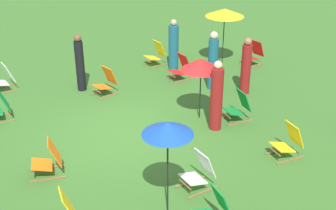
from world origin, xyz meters
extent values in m
plane|color=#386B28|center=(0.00, 0.00, 0.00)|extent=(40.00, 40.00, 0.00)
cube|color=olive|center=(2.59, 2.77, 0.02)|extent=(0.11, 0.76, 0.04)
cube|color=olive|center=(3.02, 2.73, 0.02)|extent=(0.11, 0.76, 0.04)
cube|color=yellow|center=(2.79, 2.65, 0.27)|extent=(0.52, 0.48, 0.13)
cube|color=yellow|center=(2.83, 2.95, 0.55)|extent=(0.50, 0.29, 0.57)
cylinder|color=olive|center=(2.77, 2.45, 0.20)|extent=(0.44, 0.07, 0.03)
cube|color=#148C38|center=(3.98, 0.07, 0.55)|extent=(0.50, 0.29, 0.57)
cube|color=olive|center=(2.61, 0.28, 0.02)|extent=(0.07, 0.76, 0.04)
cube|color=olive|center=(3.05, 0.31, 0.02)|extent=(0.07, 0.76, 0.04)
cube|color=white|center=(2.83, 0.20, 0.27)|extent=(0.50, 0.45, 0.13)
cube|color=white|center=(2.82, 0.49, 0.55)|extent=(0.49, 0.27, 0.57)
cylinder|color=olive|center=(2.84, 0.00, 0.20)|extent=(0.44, 0.05, 0.03)
cube|color=yellow|center=(2.74, -2.41, 0.55)|extent=(0.51, 0.32, 0.57)
cube|color=olive|center=(-4.45, -2.19, 0.02)|extent=(0.10, 0.76, 0.04)
cube|color=olive|center=(-4.01, -2.15, 0.02)|extent=(0.10, 0.76, 0.04)
cube|color=white|center=(-4.23, -2.27, 0.27)|extent=(0.51, 0.47, 0.13)
cube|color=white|center=(-4.25, -1.97, 0.55)|extent=(0.50, 0.29, 0.57)
cube|color=olive|center=(-2.12, -2.73, 0.02)|extent=(0.13, 0.76, 0.04)
cube|color=#148C38|center=(-2.31, -2.50, 0.55)|extent=(0.51, 0.31, 0.57)
cube|color=olive|center=(0.60, -2.22, 0.02)|extent=(0.24, 0.74, 0.04)
cube|color=olive|center=(1.02, -2.34, 0.02)|extent=(0.24, 0.74, 0.04)
cube|color=orange|center=(0.78, -2.38, 0.27)|extent=(0.58, 0.54, 0.13)
cube|color=orange|center=(0.86, -2.09, 0.55)|extent=(0.53, 0.37, 0.57)
cylinder|color=olive|center=(0.73, -2.57, 0.20)|extent=(0.43, 0.14, 0.03)
cube|color=olive|center=(-2.46, 5.80, 0.02)|extent=(0.16, 0.76, 0.04)
cube|color=olive|center=(-2.02, 5.87, 0.02)|extent=(0.16, 0.76, 0.04)
cube|color=red|center=(-2.22, 5.73, 0.27)|extent=(0.54, 0.50, 0.13)
cube|color=red|center=(-2.27, 6.03, 0.55)|extent=(0.51, 0.32, 0.57)
cylinder|color=olive|center=(-2.19, 5.54, 0.20)|extent=(0.44, 0.10, 0.03)
cube|color=olive|center=(-4.09, 2.84, 0.02)|extent=(0.10, 0.76, 0.04)
cube|color=olive|center=(-3.65, 2.88, 0.02)|extent=(0.10, 0.76, 0.04)
cube|color=yellow|center=(-3.86, 2.76, 0.27)|extent=(0.52, 0.47, 0.13)
cube|color=yellow|center=(-3.89, 3.06, 0.55)|extent=(0.50, 0.29, 0.57)
cylinder|color=olive|center=(-3.85, 2.56, 0.20)|extent=(0.44, 0.07, 0.03)
cube|color=olive|center=(0.57, 2.88, 0.02)|extent=(0.13, 0.76, 0.04)
cube|color=olive|center=(1.01, 2.83, 0.02)|extent=(0.13, 0.76, 0.04)
cube|color=#148C38|center=(0.78, 2.75, 0.27)|extent=(0.53, 0.49, 0.13)
cube|color=#148C38|center=(0.82, 3.05, 0.55)|extent=(0.51, 0.30, 0.57)
cylinder|color=olive|center=(0.75, 2.56, 0.20)|extent=(0.44, 0.08, 0.03)
cube|color=olive|center=(-2.56, 2.92, 0.02)|extent=(0.10, 0.76, 0.04)
cube|color=olive|center=(-2.13, 2.96, 0.02)|extent=(0.10, 0.76, 0.04)
cube|color=red|center=(-2.34, 2.84, 0.27)|extent=(0.52, 0.47, 0.13)
cube|color=red|center=(-2.36, 3.14, 0.55)|extent=(0.50, 0.29, 0.57)
cylinder|color=olive|center=(-2.32, 2.64, 0.20)|extent=(0.44, 0.07, 0.03)
cube|color=olive|center=(-2.68, 0.37, 0.02)|extent=(0.22, 0.75, 0.04)
cube|color=olive|center=(-2.25, 0.47, 0.02)|extent=(0.22, 0.75, 0.04)
cube|color=orange|center=(-2.44, 0.32, 0.27)|extent=(0.57, 0.54, 0.13)
cube|color=orange|center=(-2.51, 0.61, 0.55)|extent=(0.53, 0.36, 0.57)
cylinder|color=olive|center=(-2.39, 0.13, 0.20)|extent=(0.43, 0.13, 0.03)
cylinder|color=black|center=(3.19, -0.61, 0.98)|extent=(0.03, 0.03, 1.95)
cone|color=#194CB2|center=(3.19, -0.61, 1.86)|extent=(0.94, 0.94, 0.24)
cylinder|color=black|center=(0.19, 2.07, 0.84)|extent=(0.03, 0.03, 1.67)
cone|color=red|center=(0.19, 2.07, 1.55)|extent=(1.07, 1.07, 0.31)
cylinder|color=black|center=(-2.69, 4.87, 0.98)|extent=(0.03, 0.03, 1.96)
cone|color=yellow|center=(-2.69, 4.87, 1.85)|extent=(1.28, 1.28, 0.26)
cylinder|color=#195972|center=(-1.26, 3.47, 0.79)|extent=(0.36, 0.36, 1.58)
sphere|color=beige|center=(-1.26, 3.47, 1.69)|extent=(0.23, 0.23, 0.23)
cylinder|color=black|center=(-3.10, -0.08, 0.78)|extent=(0.37, 0.37, 1.55)
sphere|color=brown|center=(-3.10, -0.08, 1.65)|extent=(0.22, 0.22, 0.22)
cylinder|color=maroon|center=(0.90, 2.09, 0.83)|extent=(0.39, 0.39, 1.66)
sphere|color=beige|center=(0.90, 2.09, 1.76)|extent=(0.21, 0.21, 0.21)
cylinder|color=maroon|center=(-0.49, 4.12, 0.76)|extent=(0.42, 0.42, 1.51)
sphere|color=#936647|center=(-0.49, 4.12, 1.62)|extent=(0.22, 0.22, 0.22)
cylinder|color=#195972|center=(-3.23, 3.23, 0.76)|extent=(0.47, 0.47, 1.52)
sphere|color=tan|center=(-3.23, 3.23, 1.61)|extent=(0.21, 0.21, 0.21)
camera|label=1|loc=(9.36, -4.07, 5.82)|focal=49.03mm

